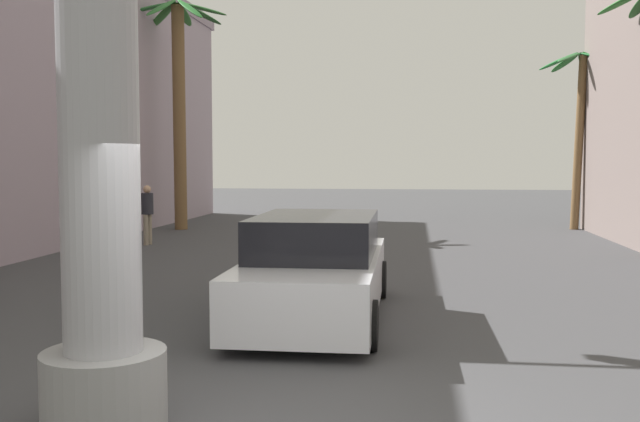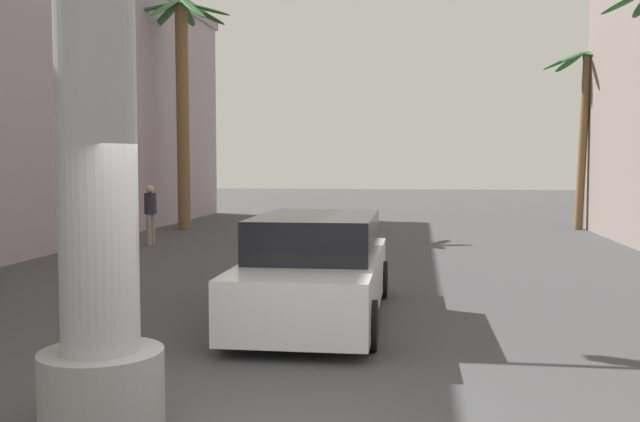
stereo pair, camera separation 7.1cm
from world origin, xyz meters
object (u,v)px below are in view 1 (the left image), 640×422
at_px(car_lead, 316,270).
at_px(pedestrian_far_left, 147,210).
at_px(palm_tree_far_right, 579,108).
at_px(palm_tree_far_left, 179,90).
at_px(traffic_light_mast, 37,51).

distance_m(car_lead, pedestrian_far_left, 10.71).
height_order(palm_tree_far_right, palm_tree_far_left, palm_tree_far_left).
xyz_separation_m(traffic_light_mast, palm_tree_far_left, (-1.91, 12.84, 0.67)).
bearing_deg(palm_tree_far_right, palm_tree_far_left, -172.47).
distance_m(palm_tree_far_left, pedestrian_far_left, 6.10).
bearing_deg(pedestrian_far_left, traffic_light_mast, -80.88).
bearing_deg(palm_tree_far_left, car_lead, -63.79).
distance_m(car_lead, palm_tree_far_left, 15.62).
distance_m(traffic_light_mast, palm_tree_far_right, 18.84).
distance_m(traffic_light_mast, palm_tree_far_left, 13.00).
xyz_separation_m(car_lead, palm_tree_far_right, (7.09, 15.34, 3.47)).
height_order(car_lead, palm_tree_far_right, palm_tree_far_right).
height_order(car_lead, pedestrian_far_left, pedestrian_far_left).
bearing_deg(pedestrian_far_left, palm_tree_far_right, 26.34).
relative_size(traffic_light_mast, palm_tree_far_right, 0.94).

